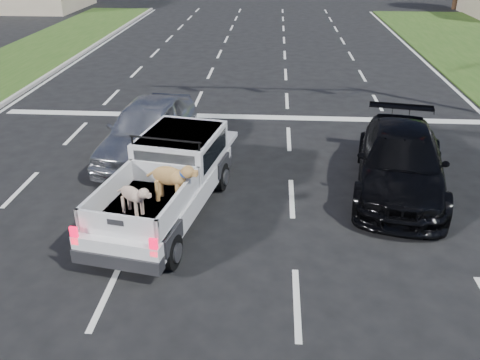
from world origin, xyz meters
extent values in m
plane|color=black|center=(0.00, 0.00, 0.00)|extent=(160.00, 160.00, 0.00)
cube|color=silver|center=(-5.25, 6.00, 0.01)|extent=(0.12, 60.00, 0.01)
cube|color=silver|center=(-1.75, 6.00, 0.01)|extent=(0.12, 60.00, 0.01)
cube|color=silver|center=(1.75, 6.00, 0.01)|extent=(0.12, 60.00, 0.01)
cube|color=silver|center=(5.25, 6.00, 0.01)|extent=(0.12, 60.00, 0.01)
cube|color=silver|center=(0.00, 10.00, 0.01)|extent=(17.00, 0.45, 0.01)
cylinder|color=black|center=(-2.33, 1.25, 0.36)|extent=(0.39, 0.75, 0.72)
cylinder|color=black|center=(-0.72, 0.95, 0.36)|extent=(0.39, 0.75, 0.72)
cylinder|color=black|center=(-1.70, 4.68, 0.36)|extent=(0.39, 0.75, 0.72)
cylinder|color=black|center=(-0.09, 4.38, 0.36)|extent=(0.39, 0.75, 0.72)
cube|color=silver|center=(-1.20, 2.86, 0.62)|extent=(2.66, 5.23, 0.49)
cube|color=silver|center=(-0.99, 4.02, 1.27)|extent=(2.10, 2.44, 0.81)
cube|color=black|center=(-1.18, 2.97, 1.30)|extent=(1.44, 0.29, 0.58)
cylinder|color=black|center=(-1.16, 3.09, 1.86)|extent=(1.67, 0.35, 0.05)
cube|color=black|center=(-1.40, 1.77, 0.84)|extent=(2.08, 2.66, 0.06)
cube|color=silver|center=(-2.19, 1.92, 1.11)|extent=(0.51, 2.37, 0.49)
cube|color=silver|center=(-0.61, 1.63, 1.11)|extent=(0.51, 2.37, 0.49)
cube|color=silver|center=(-1.61, 0.63, 1.11)|extent=(1.66, 0.38, 0.49)
cube|color=red|center=(-2.43, 0.58, 0.89)|extent=(0.16, 0.08, 0.38)
cube|color=red|center=(-0.86, 0.29, 0.89)|extent=(0.16, 0.08, 0.38)
cube|color=black|center=(-1.64, 0.50, 0.45)|extent=(1.83, 0.61, 0.28)
imported|color=silver|center=(-2.40, 6.40, 0.84)|extent=(2.47, 5.08, 1.67)
imported|color=black|center=(4.47, 4.70, 0.77)|extent=(3.09, 5.61, 1.54)
camera|label=1|loc=(1.22, -7.24, 6.07)|focal=38.00mm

